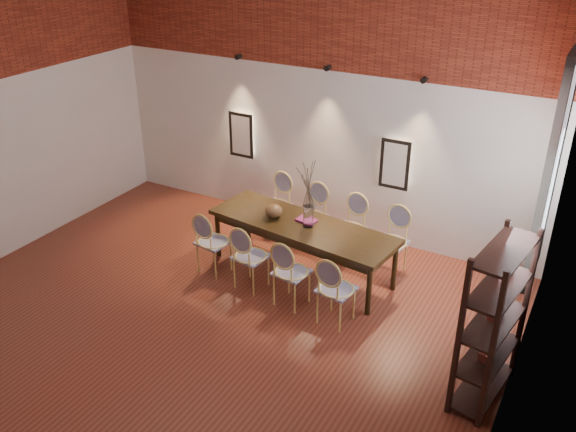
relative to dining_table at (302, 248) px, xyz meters
The scene contains 27 objects.
floor 2.19m from the dining_table, 103.81° to the right, with size 7.00×7.00×0.02m, color brown.
wall_back 2.24m from the dining_table, 109.49° to the left, with size 7.00×0.10×4.00m, color silver.
wall_right 4.03m from the dining_table, 34.61° to the right, with size 0.10×7.00×4.00m, color silver.
brick_band_back 3.23m from the dining_table, 110.39° to the left, with size 7.00×0.02×1.50m, color maroon.
brick_band_right 4.63m from the dining_table, 35.24° to the right, with size 0.02×7.00×1.50m, color maroon.
niche_left 2.45m from the dining_table, 143.25° to the left, with size 0.36×0.06×0.66m, color #FFEAC6.
niche_right 1.82m from the dining_table, 59.92° to the left, with size 0.36×0.06×0.66m, color #FFEAC6.
spot_fixture_left 3.13m from the dining_table, 143.86° to the left, with size 0.08×0.08×0.10m, color black.
spot_fixture_mid 2.57m from the dining_table, 103.37° to the left, with size 0.08×0.08×0.10m, color black.
spot_fixture_right 2.77m from the dining_table, 50.69° to the left, with size 0.08×0.08×0.10m, color black.
window_glass 3.44m from the dining_table, ahead, with size 0.02×0.78×2.38m, color silver.
window_frame 3.42m from the dining_table, ahead, with size 0.08×0.90×2.50m, color black.
window_mullion 3.42m from the dining_table, ahead, with size 0.06×0.06×2.40m, color black.
dining_table is the anchor object (origin of this frame).
chair_near_a 1.22m from the dining_table, 151.63° to the right, with size 0.44×0.44×0.94m, color #E9D272, non-canonical shape.
chair_near_b 0.78m from the dining_table, 122.15° to the right, with size 0.44×0.44×0.94m, color #E9D272, non-canonical shape.
chair_near_c 0.78m from the dining_table, 71.90° to the right, with size 0.44×0.44×0.94m, color #E9D272, non-canonical shape.
chair_near_d 1.22m from the dining_table, 42.43° to the right, with size 0.44×0.44×0.94m, color #E9D272, non-canonical shape.
chair_far_a 1.22m from the dining_table, 137.57° to the left, with size 0.44×0.44×0.94m, color #E9D272, non-canonical shape.
chair_far_b 0.78m from the dining_table, 108.10° to the left, with size 0.44×0.44×0.94m, color #E9D272, non-canonical shape.
chair_far_c 0.78m from the dining_table, 57.85° to the left, with size 0.44×0.44×0.94m, color #E9D272, non-canonical shape.
chair_far_d 1.22m from the dining_table, 28.37° to the left, with size 0.44×0.44×0.94m, color #E9D272, non-canonical shape.
vase 0.53m from the dining_table, ahead, with size 0.14×0.14×0.30m, color silver.
dried_branches 0.98m from the dining_table, ahead, with size 0.50×0.50×0.70m, color brown, non-canonical shape.
bowl 0.65m from the dining_table, behind, with size 0.24×0.24×0.18m, color brown.
book 0.40m from the dining_table, 85.70° to the left, with size 0.26×0.18×0.03m, color #801D5D.
shelving_rack 3.06m from the dining_table, 23.58° to the right, with size 0.38×1.00×1.80m, color black, non-canonical shape.
Camera 1 is at (3.87, -4.38, 4.56)m, focal length 38.00 mm.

